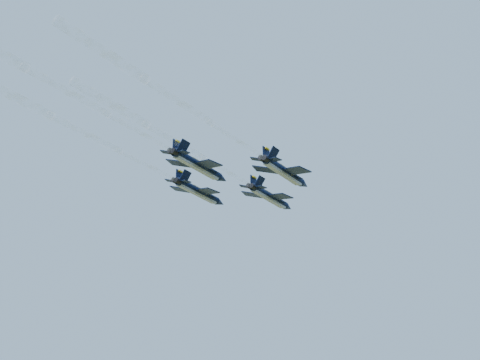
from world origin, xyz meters
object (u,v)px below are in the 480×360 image
(jet_lead, at_px, (270,197))
(jet_left, at_px, (199,192))
(jet_right, at_px, (285,172))
(jet_slot, at_px, (199,166))

(jet_lead, xyz_separation_m, jet_left, (-11.72, -7.18, 0.00))
(jet_right, bearing_deg, jet_lead, 134.27)
(jet_lead, distance_m, jet_right, 13.80)
(jet_right, bearing_deg, jet_slot, -131.64)
(jet_left, xyz_separation_m, jet_slot, (5.11, -12.57, 0.00))
(jet_left, relative_size, jet_slot, 1.00)
(jet_lead, xyz_separation_m, jet_right, (6.06, -12.40, 0.00))
(jet_right, xyz_separation_m, jet_slot, (-12.66, -7.35, 0.00))
(jet_left, bearing_deg, jet_slot, -49.64)
(jet_left, bearing_deg, jet_right, 1.86)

